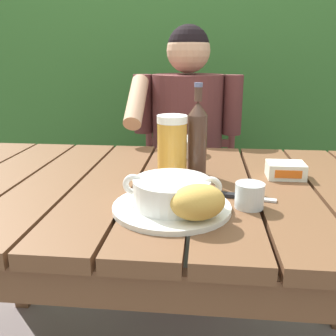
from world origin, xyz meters
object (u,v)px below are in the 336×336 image
(diner_bowl, at_px, (182,146))
(beer_glass, at_px, (172,147))
(chair_near_diner, at_px, (188,177))
(bread_roll, at_px, (198,202))
(table_knife, at_px, (241,197))
(soup_bowl, at_px, (172,192))
(beer_bottle, at_px, (197,138))
(butter_tub, at_px, (286,170))
(serving_plate, at_px, (172,207))
(water_glass_small, at_px, (250,195))
(person_eating, at_px, (186,141))

(diner_bowl, bearing_deg, beer_glass, -91.99)
(chair_near_diner, relative_size, bread_roll, 6.53)
(beer_glass, relative_size, table_knife, 1.28)
(soup_bowl, bearing_deg, beer_bottle, 79.47)
(butter_tub, bearing_deg, beer_glass, -173.22)
(serving_plate, height_order, beer_bottle, beer_bottle)
(beer_bottle, height_order, butter_tub, beer_bottle)
(beer_glass, bearing_deg, diner_bowl, 88.01)
(soup_bowl, relative_size, table_knife, 1.59)
(water_glass_small, relative_size, table_knife, 0.48)
(beer_glass, distance_m, water_glass_small, 0.29)
(person_eating, distance_m, table_knife, 0.79)
(water_glass_small, height_order, diner_bowl, water_glass_small)
(person_eating, relative_size, beer_glass, 6.62)
(bread_roll, relative_size, beer_glass, 0.78)
(person_eating, height_order, table_knife, person_eating)
(person_eating, bearing_deg, diner_bowl, -89.51)
(person_eating, relative_size, water_glass_small, 17.75)
(water_glass_small, bearing_deg, diner_bowl, 111.38)
(butter_tub, bearing_deg, person_eating, 118.83)
(bread_roll, relative_size, table_knife, 1.00)
(soup_bowl, height_order, diner_bowl, soup_bowl)
(chair_near_diner, bearing_deg, beer_bottle, -85.62)
(bread_roll, bearing_deg, butter_tub, 54.01)
(serving_plate, relative_size, butter_tub, 2.58)
(diner_bowl, bearing_deg, table_knife, -67.67)
(table_knife, bearing_deg, beer_glass, 142.57)
(chair_near_diner, height_order, beer_bottle, beer_bottle)
(serving_plate, distance_m, butter_tub, 0.41)
(chair_near_diner, height_order, serving_plate, chair_near_diner)
(serving_plate, distance_m, beer_glass, 0.25)
(diner_bowl, bearing_deg, butter_tub, -37.76)
(chair_near_diner, distance_m, butter_tub, 0.89)
(chair_near_diner, bearing_deg, soup_bowl, -89.44)
(soup_bowl, bearing_deg, serving_plate, 180.00)
(chair_near_diner, height_order, soup_bowl, chair_near_diner)
(beer_glass, height_order, water_glass_small, beer_glass)
(chair_near_diner, relative_size, serving_plate, 3.41)
(water_glass_small, height_order, table_knife, water_glass_small)
(chair_near_diner, distance_m, water_glass_small, 1.08)
(butter_tub, distance_m, table_knife, 0.23)
(diner_bowl, bearing_deg, serving_plate, -88.86)
(soup_bowl, distance_m, bread_roll, 0.09)
(chair_near_diner, xyz_separation_m, bread_roll, (0.07, -1.13, 0.31))
(water_glass_small, bearing_deg, beer_glass, 135.17)
(serving_plate, distance_m, beer_bottle, 0.29)
(bread_roll, xyz_separation_m, diner_bowl, (-0.07, 0.59, -0.02))
(beer_glass, bearing_deg, serving_plate, -84.99)
(beer_glass, xyz_separation_m, water_glass_small, (0.20, -0.20, -0.06))
(person_eating, relative_size, butter_tub, 11.38)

